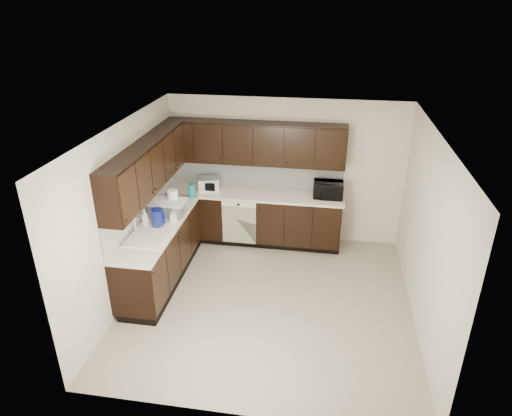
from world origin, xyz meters
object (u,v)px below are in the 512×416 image
(toaster_oven, at_px, (209,184))
(storage_bin, at_px, (169,208))
(blue_pitcher, at_px, (157,218))
(sink, at_px, (151,238))
(microwave, at_px, (328,190))

(toaster_oven, xyz_separation_m, storage_bin, (-0.37, -1.01, -0.01))
(toaster_oven, relative_size, blue_pitcher, 1.27)
(storage_bin, bearing_deg, toaster_oven, 69.65)
(toaster_oven, xyz_separation_m, blue_pitcher, (-0.39, -1.45, 0.03))
(sink, bearing_deg, toaster_oven, 76.66)
(microwave, height_order, blue_pitcher, blue_pitcher)
(toaster_oven, distance_m, storage_bin, 1.07)
(microwave, bearing_deg, storage_bin, -157.69)
(storage_bin, height_order, blue_pitcher, blue_pitcher)
(blue_pitcher, bearing_deg, storage_bin, 109.81)
(toaster_oven, bearing_deg, storage_bin, -124.17)
(microwave, xyz_separation_m, toaster_oven, (-2.03, -0.01, -0.02))
(storage_bin, bearing_deg, sink, -92.62)
(storage_bin, bearing_deg, microwave, 22.87)
(sink, height_order, storage_bin, sink)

